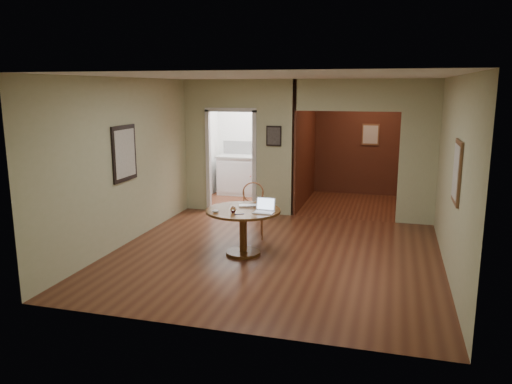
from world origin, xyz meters
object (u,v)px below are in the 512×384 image
(chair, at_px, (253,207))
(dining_table, at_px, (243,221))
(closed_laptop, at_px, (250,206))
(open_laptop, at_px, (265,208))

(chair, bearing_deg, dining_table, -101.32)
(dining_table, distance_m, closed_laptop, 0.27)
(dining_table, height_order, closed_laptop, closed_laptop)
(open_laptop, bearing_deg, closed_laptop, 144.66)
(chair, xyz_separation_m, closed_laptop, (0.16, -0.77, 0.20))
(dining_table, relative_size, closed_laptop, 3.49)
(closed_laptop, bearing_deg, chair, 82.95)
(open_laptop, bearing_deg, chair, 117.24)
(chair, relative_size, open_laptop, 3.11)
(dining_table, xyz_separation_m, chair, (-0.10, 0.94, -0.00))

